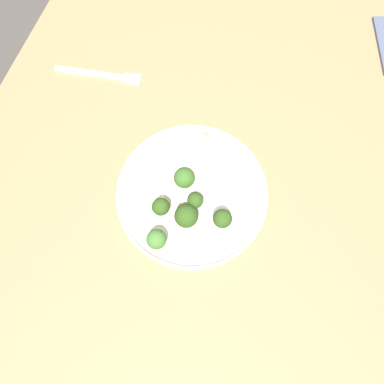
# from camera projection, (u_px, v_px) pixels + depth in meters

# --- Properties ---
(ground) EXTENTS (6.00, 6.00, 0.00)m
(ground) POSITION_uv_depth(u_px,v_px,m) (206.00, 254.00, 1.54)
(ground) COLOR #47423D
(wooden_dining_table) EXTENTS (1.40, 1.00, 0.74)m
(wooden_dining_table) POSITION_uv_depth(u_px,v_px,m) (215.00, 194.00, 0.92)
(wooden_dining_table) COLOR #9E754C
(wooden_dining_table) RESTS_ON ground
(dinner_plate) EXTENTS (0.29, 0.29, 0.02)m
(dinner_plate) POSITION_uv_depth(u_px,v_px,m) (192.00, 194.00, 0.82)
(dinner_plate) COLOR beige
(dinner_plate) RESTS_ON wooden_dining_table
(noodle_bed) EXTENTS (0.15, 0.12, 0.03)m
(noodle_bed) POSITION_uv_depth(u_px,v_px,m) (191.00, 166.00, 0.82)
(noodle_bed) COLOR beige
(noodle_bed) RESTS_ON dinner_plate
(seared_scallop_rear_pale) EXTENTS (0.03, 0.03, 0.02)m
(seared_scallop_rear_pale) POSITION_uv_depth(u_px,v_px,m) (212.00, 154.00, 0.83)
(seared_scallop_rear_pale) COLOR beige
(seared_scallop_rear_pale) RESTS_ON dinner_plate
(seared_scallop_left_edge) EXTENTS (0.03, 0.03, 0.02)m
(seared_scallop_left_edge) POSITION_uv_depth(u_px,v_px,m) (203.00, 140.00, 0.84)
(seared_scallop_left_edge) COLOR #DBB77A
(seared_scallop_left_edge) RESTS_ON dinner_plate
(seared_scallop_right_edge) EXTENTS (0.03, 0.03, 0.01)m
(seared_scallop_right_edge) POSITION_uv_depth(u_px,v_px,m) (189.00, 159.00, 0.83)
(seared_scallop_right_edge) COLOR beige
(seared_scallop_right_edge) RESTS_ON dinner_plate
(seared_scallop_tiny_bay) EXTENTS (0.02, 0.02, 0.02)m
(seared_scallop_tiny_bay) POSITION_uv_depth(u_px,v_px,m) (195.00, 174.00, 0.82)
(seared_scallop_tiny_bay) COLOR #E5C689
(seared_scallop_tiny_bay) RESTS_ON dinner_plate
(broccoli_floret_left_leaning) EXTENTS (0.03, 0.03, 0.05)m
(broccoli_floret_left_leaning) POSITION_uv_depth(u_px,v_px,m) (195.00, 201.00, 0.78)
(broccoli_floret_left_leaning) COLOR #7A994C
(broccoli_floret_left_leaning) RESTS_ON dinner_plate
(broccoli_floret_small_sprig) EXTENTS (0.04, 0.04, 0.05)m
(broccoli_floret_small_sprig) POSITION_uv_depth(u_px,v_px,m) (157.00, 239.00, 0.76)
(broccoli_floret_small_sprig) COLOR #89A356
(broccoli_floret_small_sprig) RESTS_ON dinner_plate
(broccoli_floret_rear_charred) EXTENTS (0.04, 0.04, 0.05)m
(broccoli_floret_rear_charred) POSITION_uv_depth(u_px,v_px,m) (222.00, 219.00, 0.77)
(broccoli_floret_rear_charred) COLOR #7A994C
(broccoli_floret_rear_charred) RESTS_ON dinner_plate
(broccoli_floret_tall_stalk) EXTENTS (0.04, 0.04, 0.06)m
(broccoli_floret_tall_stalk) POSITION_uv_depth(u_px,v_px,m) (184.00, 178.00, 0.79)
(broccoli_floret_tall_stalk) COLOR #7A994C
(broccoli_floret_tall_stalk) RESTS_ON dinner_plate
(broccoli_floret_center_pile) EXTENTS (0.04, 0.04, 0.06)m
(broccoli_floret_center_pile) POSITION_uv_depth(u_px,v_px,m) (186.00, 216.00, 0.77)
(broccoli_floret_center_pile) COLOR #7A994C
(broccoli_floret_center_pile) RESTS_ON dinner_plate
(broccoli_floret_right_tilted) EXTENTS (0.03, 0.03, 0.05)m
(broccoli_floret_right_tilted) POSITION_uv_depth(u_px,v_px,m) (161.00, 207.00, 0.78)
(broccoli_floret_right_tilted) COLOR #89A356
(broccoli_floret_right_tilted) RESTS_ON dinner_plate
(onion_sliver_short_strip) EXTENTS (0.04, 0.04, 0.00)m
(onion_sliver_short_strip) POSITION_uv_depth(u_px,v_px,m) (190.00, 218.00, 0.80)
(onion_sliver_short_strip) COLOR silver
(onion_sliver_short_strip) RESTS_ON dinner_plate
(onion_sliver_pale_crescent) EXTENTS (0.03, 0.03, 0.00)m
(onion_sliver_pale_crescent) POSITION_uv_depth(u_px,v_px,m) (189.00, 234.00, 0.79)
(onion_sliver_pale_crescent) COLOR silver
(onion_sliver_pale_crescent) RESTS_ON dinner_plate
(onion_sliver_long_sliver) EXTENTS (0.01, 0.04, 0.00)m
(onion_sliver_long_sliver) POSITION_uv_depth(u_px,v_px,m) (194.00, 207.00, 0.81)
(onion_sliver_long_sliver) COLOR silver
(onion_sliver_long_sliver) RESTS_ON dinner_plate
(dinner_fork) EXTENTS (0.05, 0.19, 0.00)m
(dinner_fork) POSITION_uv_depth(u_px,v_px,m) (101.00, 75.00, 0.92)
(dinner_fork) COLOR silver
(dinner_fork) RESTS_ON wooden_dining_table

